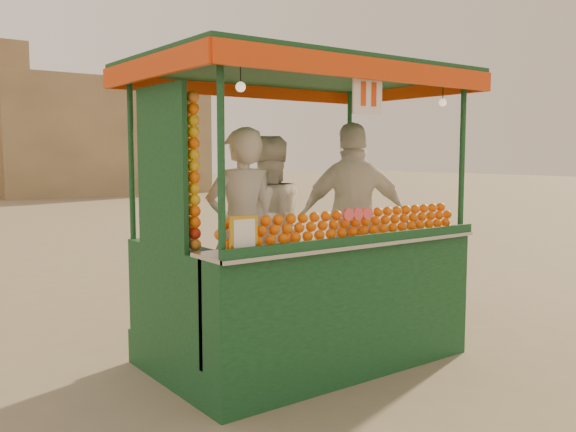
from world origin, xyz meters
TOP-DOWN VIEW (x-y plane):
  - ground at (0.00, 0.00)m, footprint 90.00×90.00m
  - building_right at (7.00, 24.00)m, footprint 9.00×6.00m
  - juice_cart at (0.32, -0.17)m, footprint 2.73×1.77m
  - vendor_left at (-0.10, 0.13)m, footprint 0.68×0.51m
  - vendor_middle at (0.26, 0.30)m, footprint 0.88×0.73m
  - vendor_right at (1.01, -0.03)m, footprint 1.11×0.87m

SIDE VIEW (x-z plane):
  - ground at x=0.00m, z-range 0.00..0.00m
  - juice_cart at x=0.32m, z-range -0.43..2.05m
  - vendor_middle at x=0.26m, z-range 0.29..1.91m
  - vendor_left at x=-0.10m, z-range 0.29..1.98m
  - vendor_right at x=1.01m, z-range 0.29..2.04m
  - building_right at x=7.00m, z-range 0.00..5.00m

